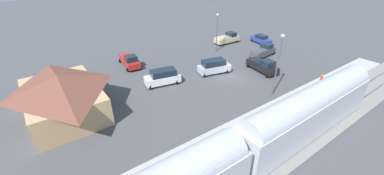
{
  "coord_description": "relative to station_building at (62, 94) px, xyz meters",
  "views": [
    {
      "loc": [
        -22.99,
        23.79,
        16.08
      ],
      "look_at": [
        -0.92,
        7.78,
        1.0
      ],
      "focal_mm": 22.5,
      "sensor_mm": 36.0,
      "label": 1
    }
  ],
  "objects": [
    {
      "name": "suv_white",
      "position": [
        -0.25,
        -12.56,
        -1.41
      ],
      "size": [
        2.92,
        5.2,
        2.22
      ],
      "color": "white",
      "rests_on": "ground"
    },
    {
      "name": "station_building",
      "position": [
        0.0,
        0.0,
        0.0
      ],
      "size": [
        11.55,
        8.11,
        4.93
      ],
      "color": "tan",
      "rests_on": "ground"
    },
    {
      "name": "pickup_charcoal",
      "position": [
        -1.47,
        -32.48,
        -1.54
      ],
      "size": [
        2.51,
        5.57,
        2.14
      ],
      "color": "#47494F",
      "rests_on": "ground"
    },
    {
      "name": "pickup_black",
      "position": [
        -5.68,
        -27.27,
        -1.54
      ],
      "size": [
        5.61,
        3.03,
        2.14
      ],
      "color": "black",
      "rests_on": "ground"
    },
    {
      "name": "ground_plane",
      "position": [
        -4.0,
        -22.0,
        -2.56
      ],
      "size": [
        200.0,
        200.0,
        0.0
      ],
      "primitive_type": "plane",
      "color": "#4C4C4F"
    },
    {
      "name": "suv_silver",
      "position": [
        -1.67,
        -20.73,
        -1.41
      ],
      "size": [
        3.09,
        5.23,
        2.22
      ],
      "color": "silver",
      "rests_on": "ground"
    },
    {
      "name": "pedestrian_waiting_far",
      "position": [
        -13.8,
        -29.43,
        -1.28
      ],
      "size": [
        0.36,
        0.36,
        1.71
      ],
      "color": "#333338",
      "rests_on": "platform"
    },
    {
      "name": "sedan_blue",
      "position": [
        3.59,
        -37.98,
        -1.68
      ],
      "size": [
        4.68,
        2.66,
        1.74
      ],
      "color": "#283D9E",
      "rests_on": "ground"
    },
    {
      "name": "pedestrian_on_platform",
      "position": [
        -14.58,
        -22.6,
        -1.28
      ],
      "size": [
        0.36,
        0.36,
        1.71
      ],
      "color": "#333338",
      "rests_on": "platform"
    },
    {
      "name": "platform",
      "position": [
        -14.0,
        -22.0,
        -2.41
      ],
      "size": [
        3.2,
        46.0,
        0.3
      ],
      "color": "#B7B2A8",
      "rests_on": "ground"
    },
    {
      "name": "pickup_tan",
      "position": [
        7.74,
        -32.38,
        -1.54
      ],
      "size": [
        2.15,
        5.47,
        2.14
      ],
      "color": "#C6B284",
      "rests_on": "ground"
    },
    {
      "name": "light_pole_lot_center",
      "position": [
        5.36,
        -27.27,
        1.93
      ],
      "size": [
        0.44,
        0.44,
        7.04
      ],
      "color": "#515156",
      "rests_on": "ground"
    },
    {
      "name": "railway_track",
      "position": [
        -18.0,
        -22.0,
        -2.47
      ],
      "size": [
        4.8,
        70.0,
        0.3
      ],
      "color": "gray",
      "rests_on": "ground"
    },
    {
      "name": "light_pole_near_platform",
      "position": [
        -11.2,
        -22.61,
        2.51
      ],
      "size": [
        0.44,
        0.44,
        8.11
      ],
      "color": "#515156",
      "rests_on": "ground"
    },
    {
      "name": "pickup_red",
      "position": [
        8.37,
        -11.3,
        -1.54
      ],
      "size": [
        5.55,
        2.86,
        2.14
      ],
      "color": "red",
      "rests_on": "ground"
    }
  ]
}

